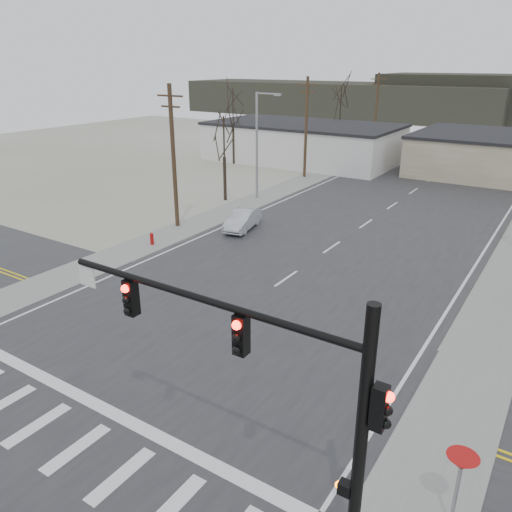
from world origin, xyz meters
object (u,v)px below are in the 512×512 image
at_px(car_far_a, 448,160).
at_px(car_far_b, 408,152).
at_px(sedan_crossing, 243,220).
at_px(fire_hydrant, 152,239).
at_px(traffic_signal_mast, 282,385).

relative_size(car_far_a, car_far_b, 1.33).
bearing_deg(sedan_crossing, car_far_b, 75.84).
bearing_deg(fire_hydrant, traffic_signal_mast, -38.13).
height_order(fire_hydrant, car_far_a, car_far_a).
bearing_deg(fire_hydrant, sedan_crossing, 62.25).
height_order(car_far_a, car_far_b, car_far_a).
bearing_deg(fire_hydrant, car_far_b, 83.94).
bearing_deg(car_far_b, sedan_crossing, -108.30).
height_order(traffic_signal_mast, car_far_b, traffic_signal_mast).
relative_size(traffic_signal_mast, fire_hydrant, 10.29).
height_order(sedan_crossing, car_far_b, car_far_b).
bearing_deg(car_far_a, car_far_b, -22.38).
xyz_separation_m(fire_hydrant, car_far_a, (10.07, 37.26, 0.39)).
distance_m(fire_hydrant, car_far_b, 41.23).
bearing_deg(car_far_a, traffic_signal_mast, 109.68).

